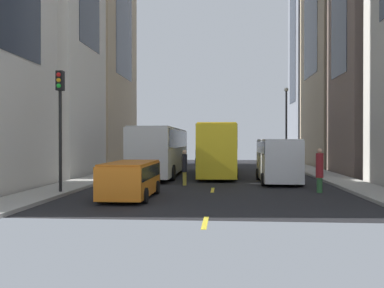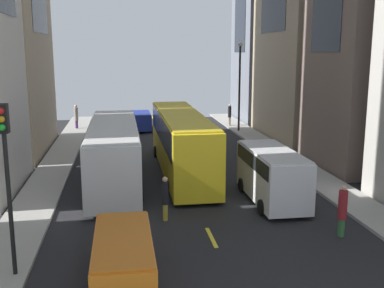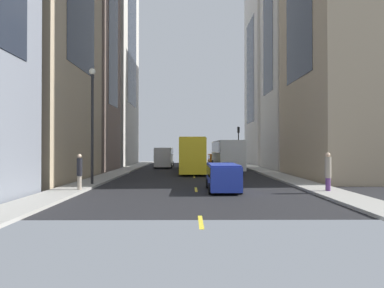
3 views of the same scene
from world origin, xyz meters
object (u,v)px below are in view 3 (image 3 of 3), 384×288
Objects in this scene: car_blue_0 at (223,175)px; car_orange_1 at (215,158)px; delivery_van_white at (164,156)px; pedestrian_crossing_near at (205,159)px; pedestrian_crossing_mid at (157,158)px; traffic_light_near_corner at (238,138)px; pedestrian_waiting_curb at (328,170)px; pedestrian_walking_far at (80,171)px; streetcar_yellow at (192,152)px; city_bus_white at (226,153)px.

car_orange_1 is at bearing -93.64° from car_blue_0.
delivery_van_white is 2.88× the size of pedestrian_crossing_near.
pedestrian_crossing_mid is at bearing 16.49° from car_orange_1.
traffic_light_near_corner is (-10.70, -6.26, 2.52)m from delivery_van_white.
car_blue_0 is (-5.36, 21.87, -0.55)m from delivery_van_white.
pedestrian_crossing_mid is at bearing -122.11° from pedestrian_waiting_curb.
car_orange_1 is at bearing -10.60° from pedestrian_walking_far.
pedestrian_crossing_mid is at bearing 7.88° from traffic_light_near_corner.
pedestrian_crossing_mid is (8.59, 2.54, 0.19)m from car_orange_1.
streetcar_yellow is 6.49× the size of pedestrian_walking_far.
pedestrian_crossing_mid is (6.75, -26.46, 0.15)m from car_blue_0.
car_blue_0 is at bearing 96.40° from streetcar_yellow.
pedestrian_waiting_curb is at bearing 116.28° from delivery_van_white.
car_orange_1 is at bearing -139.15° from pedestrian_waiting_curb.
streetcar_yellow is 13.99m from car_orange_1.
pedestrian_crossing_mid reaches higher than car_orange_1.
delivery_van_white reaches higher than car_blue_0.
streetcar_yellow is at bearing -83.60° from car_blue_0.
pedestrian_walking_far is (10.75, 17.88, -0.74)m from city_bus_white.
delivery_van_white is 2.72× the size of pedestrian_walking_far.
pedestrian_crossing_near is at bearing 109.68° from pedestrian_crossing_mid.
pedestrian_walking_far is at bearing 66.99° from streetcar_yellow.
city_bus_white is 8.80m from delivery_van_white.
streetcar_yellow is at bearing 60.66° from traffic_light_near_corner.
pedestrian_waiting_curb reaches higher than car_blue_0.
streetcar_yellow is 2.87× the size of car_orange_1.
car_blue_0 is 29.06m from car_orange_1.
delivery_van_white is 1.20× the size of car_orange_1.
delivery_van_white is at bearing 30.32° from traffic_light_near_corner.
car_blue_0 is at bearing -66.32° from pedestrian_waiting_curb.
pedestrian_walking_far is at bearing 2.65° from car_blue_0.
pedestrian_crossing_near reaches higher than car_blue_0.
delivery_van_white is at bearing 0.76° from pedestrian_walking_far.
pedestrian_walking_far is at bearing 38.57° from pedestrian_crossing_mid.
pedestrian_waiting_curb is 1.11× the size of pedestrian_crossing_near.
streetcar_yellow is 6.39× the size of pedestrian_crossing_mid.
streetcar_yellow is 15.67m from car_blue_0.
car_blue_0 is at bearing 86.36° from car_orange_1.
pedestrian_walking_far is (6.76, 15.93, -0.85)m from streetcar_yellow.
car_blue_0 is at bearing 56.62° from pedestrian_crossing_mid.
delivery_van_white reaches higher than car_orange_1.
traffic_light_near_corner is (0.59, -29.11, 2.72)m from pedestrian_waiting_curb.
pedestrian_waiting_curb is at bearing 67.10° from pedestrian_crossing_mid.
car_blue_0 is at bearing -78.55° from pedestrian_walking_far.
city_bus_white reaches higher than car_blue_0.
car_blue_0 is 2.04× the size of pedestrian_crossing_near.
car_orange_1 is 4.75m from traffic_light_near_corner.
streetcar_yellow is at bearing -123.96° from pedestrian_crossing_near.
traffic_light_near_corner reaches higher than car_orange_1.
pedestrian_walking_far is at bearing 81.96° from delivery_van_white.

